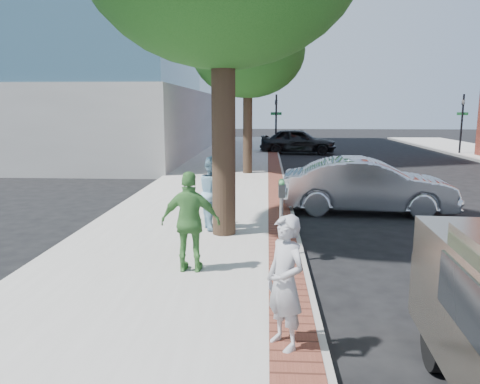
# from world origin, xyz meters

# --- Properties ---
(ground) EXTENTS (120.00, 120.00, 0.00)m
(ground) POSITION_xyz_m (0.00, 0.00, 0.00)
(ground) COLOR black
(ground) RESTS_ON ground
(sidewalk) EXTENTS (5.00, 60.00, 0.15)m
(sidewalk) POSITION_xyz_m (-1.50, 8.00, 0.07)
(sidewalk) COLOR #9E9991
(sidewalk) RESTS_ON ground
(brick_strip) EXTENTS (0.60, 60.00, 0.01)m
(brick_strip) POSITION_xyz_m (0.70, 8.00, 0.15)
(brick_strip) COLOR brown
(brick_strip) RESTS_ON sidewalk
(curb) EXTENTS (0.10, 60.00, 0.15)m
(curb) POSITION_xyz_m (1.05, 8.00, 0.07)
(curb) COLOR gray
(curb) RESTS_ON ground
(office_base) EXTENTS (18.20, 22.20, 4.00)m
(office_base) POSITION_xyz_m (-13.00, 22.00, 2.00)
(office_base) COLOR gray
(office_base) RESTS_ON ground
(signal_near) EXTENTS (0.70, 0.15, 3.80)m
(signal_near) POSITION_xyz_m (0.90, 22.00, 2.25)
(signal_near) COLOR black
(signal_near) RESTS_ON ground
(signal_far) EXTENTS (0.70, 0.15, 3.80)m
(signal_far) POSITION_xyz_m (12.50, 22.00, 2.25)
(signal_far) COLOR black
(signal_far) RESTS_ON ground
(tree_far) EXTENTS (4.80, 4.80, 7.14)m
(tree_far) POSITION_xyz_m (-0.50, 12.00, 5.30)
(tree_far) COLOR black
(tree_far) RESTS_ON sidewalk
(parking_meter) EXTENTS (0.12, 0.32, 1.47)m
(parking_meter) POSITION_xyz_m (0.63, 0.38, 1.21)
(parking_meter) COLOR gray
(parking_meter) RESTS_ON sidewalk
(person_gray) EXTENTS (0.65, 0.70, 1.60)m
(person_gray) POSITION_xyz_m (0.58, -3.13, 0.95)
(person_gray) COLOR #9B9B9F
(person_gray) RESTS_ON sidewalk
(person_officer) EXTENTS (0.88, 0.99, 1.70)m
(person_officer) POSITION_xyz_m (-0.89, 2.37, 1.00)
(person_officer) COLOR #8CBFD9
(person_officer) RESTS_ON sidewalk
(person_green) EXTENTS (1.03, 0.45, 1.74)m
(person_green) POSITION_xyz_m (-0.94, -0.58, 1.02)
(person_green) COLOR #46873D
(person_green) RESTS_ON sidewalk
(sedan_silver) EXTENTS (4.84, 2.03, 1.56)m
(sedan_silver) POSITION_xyz_m (3.20, 4.93, 0.78)
(sedan_silver) COLOR #B7B8BF
(sedan_silver) RESTS_ON ground
(bg_car) EXTENTS (5.09, 2.59, 1.66)m
(bg_car) POSITION_xyz_m (2.36, 22.45, 0.83)
(bg_car) COLOR black
(bg_car) RESTS_ON ground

